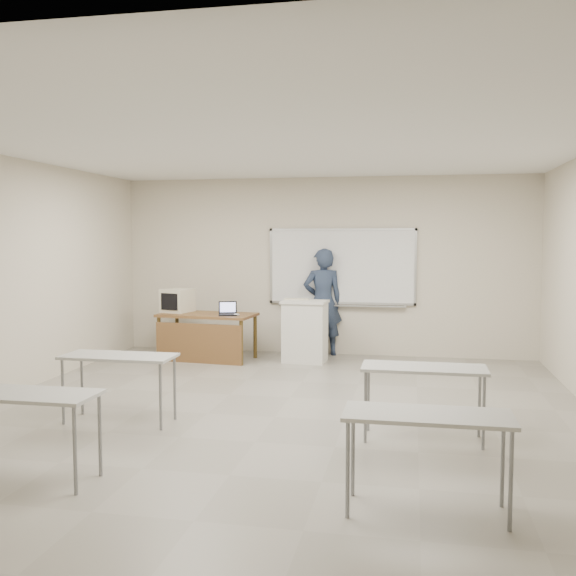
% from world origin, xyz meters
% --- Properties ---
extents(floor, '(7.00, 8.00, 0.01)m').
position_xyz_m(floor, '(0.00, 0.00, -0.01)').
color(floor, gray).
rests_on(floor, ground).
extents(whiteboard, '(2.48, 0.10, 1.31)m').
position_xyz_m(whiteboard, '(0.30, 3.97, 1.48)').
color(whiteboard, white).
rests_on(whiteboard, floor).
extents(student_desks, '(4.40, 2.20, 0.73)m').
position_xyz_m(student_desks, '(-0.00, -1.35, 0.67)').
color(student_desks, '#A1A09B').
rests_on(student_desks, floor).
extents(instructor_desk, '(1.54, 0.77, 0.75)m').
position_xyz_m(instructor_desk, '(-1.80, 3.01, 0.56)').
color(instructor_desk, brown).
rests_on(instructor_desk, floor).
extents(podium, '(0.70, 0.51, 0.99)m').
position_xyz_m(podium, '(-0.20, 3.20, 0.50)').
color(podium, silver).
rests_on(podium, floor).
extents(crt_monitor, '(0.42, 0.47, 0.40)m').
position_xyz_m(crt_monitor, '(-2.35, 3.24, 0.94)').
color(crt_monitor, beige).
rests_on(crt_monitor, instructor_desk).
extents(laptop, '(0.29, 0.27, 0.22)m').
position_xyz_m(laptop, '(-1.40, 2.99, 0.80)').
color(laptop, black).
rests_on(laptop, instructor_desk).
extents(mouse, '(0.10, 0.07, 0.04)m').
position_xyz_m(mouse, '(-1.25, 2.92, 0.77)').
color(mouse, '#B3B5BA').
rests_on(mouse, instructor_desk).
extents(keyboard, '(0.41, 0.15, 0.02)m').
position_xyz_m(keyboard, '(-0.35, 3.28, 1.00)').
color(keyboard, beige).
rests_on(keyboard, podium).
extents(presenter, '(0.75, 0.58, 1.80)m').
position_xyz_m(presenter, '(-0.01, 3.86, 0.90)').
color(presenter, black).
rests_on(presenter, floor).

